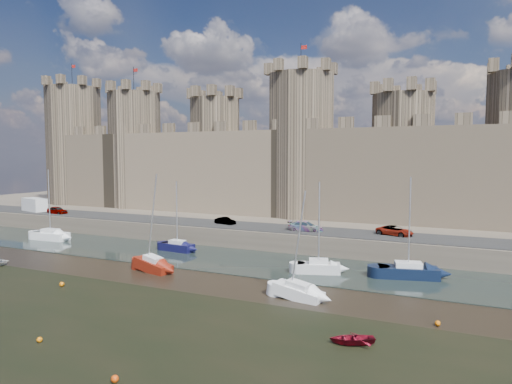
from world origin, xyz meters
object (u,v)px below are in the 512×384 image
car_2 (306,226)px  sailboat_2 (319,266)px  car_0 (57,210)px  sailboat_5 (298,291)px  van (35,205)px  sailboat_1 (177,246)px  car_1 (225,221)px  car_3 (395,231)px  sailboat_4 (153,264)px  sailboat_0 (50,235)px  sailboat_3 (408,271)px

car_2 → sailboat_2: 12.26m
car_0 → car_2: 44.07m
sailboat_2 → sailboat_5: (0.87, -8.92, -0.09)m
car_0 → car_2: car_2 is taller
van → sailboat_2: (55.78, -11.11, -2.90)m
sailboat_1 → sailboat_5: sailboat_5 is taller
car_1 → car_2: (12.38, -0.71, 0.13)m
car_3 → van: van is taller
car_1 → sailboat_5: 27.63m
car_2 → sailboat_2: (5.09, -10.89, -2.38)m
car_2 → sailboat_4: (-11.29, -17.44, -2.40)m
car_0 → sailboat_0: 11.64m
car_3 → sailboat_1: size_ratio=0.50×
car_3 → van: (-61.79, -1.16, 0.56)m
sailboat_3 → sailboat_4: bearing=-175.7°
sailboat_2 → sailboat_0: bearing=159.6°
car_3 → sailboat_2: 13.86m
car_1 → sailboat_0: size_ratio=0.32×
sailboat_3 → sailboat_4: size_ratio=0.97×
car_3 → van: bearing=108.4°
car_0 → car_3: bearing=-84.1°
car_0 → car_2: (44.06, 0.76, 0.01)m
car_3 → sailboat_5: (-5.14, -21.19, -2.43)m
van → sailboat_2: size_ratio=0.57×
van → sailboat_3: bearing=6.4°
sailboat_5 → car_2: bearing=115.2°
car_3 → sailboat_2: sailboat_2 is taller
car_3 → van: 61.80m
car_2 → car_3: size_ratio=1.02×
van → sailboat_0: sailboat_0 is taller
car_3 → sailboat_0: bearing=119.8°
car_0 → sailboat_4: size_ratio=0.36×
car_2 → car_0: bearing=89.0°
sailboat_0 → sailboat_4: (24.96, -8.39, -0.04)m
car_2 → sailboat_3: sailboat_3 is taller
car_1 → van: (-38.30, -0.49, 0.65)m
car_3 → sailboat_4: bearing=147.4°
sailboat_0 → sailboat_2: (41.34, -1.84, -0.02)m
sailboat_1 → car_2: bearing=32.5°
car_1 → car_3: size_ratio=0.73×
sailboat_0 → sailboat_1: (21.42, 1.24, -0.06)m
car_1 → sailboat_1: bearing=176.4°
sailboat_2 → car_2: bearing=97.2°
car_0 → sailboat_3: size_ratio=0.38×
sailboat_1 → car_3: bearing=24.2°
van → sailboat_3: size_ratio=0.53×
sailboat_4 → car_1: bearing=105.5°
car_2 → sailboat_2: size_ratio=0.48×
sailboat_5 → sailboat_2: bearing=104.1°
van → car_1: bearing=15.2°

